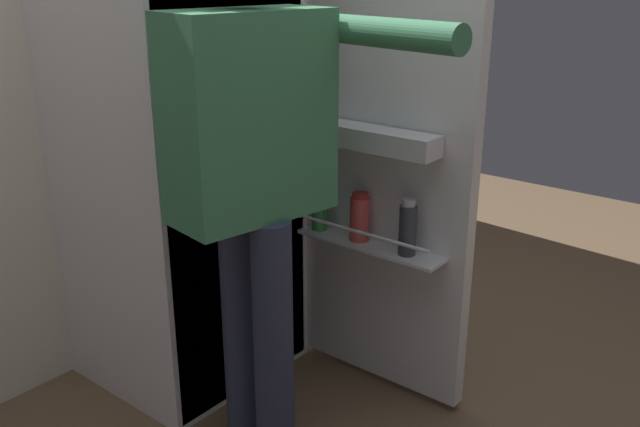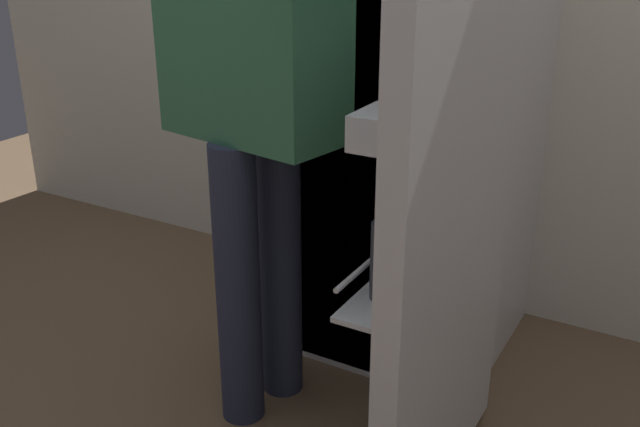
# 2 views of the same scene
# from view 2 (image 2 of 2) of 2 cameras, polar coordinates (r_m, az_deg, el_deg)

# --- Properties ---
(ground_plane) EXTENTS (6.24, 6.24, 0.00)m
(ground_plane) POSITION_cam_2_polar(r_m,az_deg,el_deg) (2.14, 0.24, -15.88)
(ground_plane) COLOR brown
(refrigerator) EXTENTS (0.73, 1.29, 1.73)m
(refrigerator) POSITION_cam_2_polar(r_m,az_deg,el_deg) (2.17, 7.67, 9.88)
(refrigerator) COLOR white
(refrigerator) RESTS_ON ground_plane
(person) EXTENTS (0.56, 0.81, 1.61)m
(person) POSITION_cam_2_polar(r_m,az_deg,el_deg) (1.82, -5.09, 11.04)
(person) COLOR #2D334C
(person) RESTS_ON ground_plane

